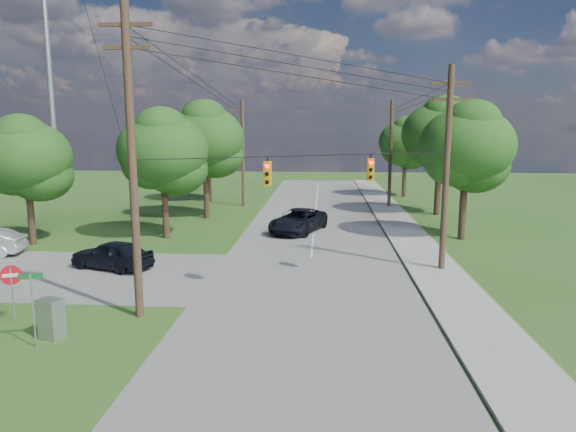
# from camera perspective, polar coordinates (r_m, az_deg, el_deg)

# --- Properties ---
(ground) EXTENTS (140.00, 140.00, 0.00)m
(ground) POSITION_cam_1_polar(r_m,az_deg,el_deg) (20.21, -3.89, -11.74)
(ground) COLOR #2E551C
(ground) RESTS_ON ground
(main_road) EXTENTS (10.00, 100.00, 0.03)m
(main_road) POSITION_cam_1_polar(r_m,az_deg,el_deg) (24.76, 2.32, -7.61)
(main_road) COLOR gray
(main_road) RESTS_ON ground
(sidewalk_east) EXTENTS (2.60, 100.00, 0.12)m
(sidewalk_east) POSITION_cam_1_polar(r_m,az_deg,el_deg) (25.48, 17.69, -7.47)
(sidewalk_east) COLOR #A8A69D
(sidewalk_east) RESTS_ON ground
(pole_sw) EXTENTS (2.00, 0.32, 12.00)m
(pole_sw) POSITION_cam_1_polar(r_m,az_deg,el_deg) (20.39, -16.94, 6.05)
(pole_sw) COLOR #503A29
(pole_sw) RESTS_ON ground
(pole_ne) EXTENTS (2.00, 0.32, 10.50)m
(pole_ne) POSITION_cam_1_polar(r_m,az_deg,el_deg) (27.43, 17.20, 5.27)
(pole_ne) COLOR #503A29
(pole_ne) RESTS_ON ground
(pole_north_e) EXTENTS (2.00, 0.32, 10.00)m
(pole_north_e) POSITION_cam_1_polar(r_m,az_deg,el_deg) (49.09, 11.33, 6.88)
(pole_north_e) COLOR #503A29
(pole_north_e) RESTS_ON ground
(pole_north_w) EXTENTS (2.00, 0.32, 10.00)m
(pole_north_w) POSITION_cam_1_polar(r_m,az_deg,el_deg) (49.28, -5.04, 7.04)
(pole_north_w) COLOR #503A29
(pole_north_w) RESTS_ON ground
(power_lines) EXTENTS (13.93, 29.62, 4.93)m
(power_lines) POSITION_cam_1_polar(r_m,az_deg,el_deg) (30.25, 1.82, 13.05)
(power_lines) COLOR black
(power_lines) RESTS_ON ground
(traffic_signals) EXTENTS (4.91, 3.27, 1.05)m
(traffic_signals) POSITION_cam_1_polar(r_m,az_deg,el_deg) (23.14, 3.75, 5.01)
(traffic_signals) COLOR #CD940C
(traffic_signals) RESTS_ON ground
(radio_mast) EXTENTS (0.70, 0.70, 45.00)m
(radio_mast) POSITION_cam_1_polar(r_m,az_deg,el_deg) (74.86, -25.46, 20.45)
(radio_mast) COLOR #989A9D
(radio_mast) RESTS_ON ground
(tree_w_near) EXTENTS (6.00, 6.00, 8.40)m
(tree_w_near) POSITION_cam_1_polar(r_m,az_deg,el_deg) (35.30, -13.72, 7.06)
(tree_w_near) COLOR #483224
(tree_w_near) RESTS_ON ground
(tree_w_mid) EXTENTS (6.40, 6.40, 9.22)m
(tree_w_mid) POSITION_cam_1_polar(r_m,az_deg,el_deg) (42.74, -9.21, 8.50)
(tree_w_mid) COLOR #483224
(tree_w_mid) RESTS_ON ground
(tree_w_far) EXTENTS (6.00, 6.00, 8.73)m
(tree_w_far) POSITION_cam_1_polar(r_m,az_deg,el_deg) (52.93, -8.88, 8.36)
(tree_w_far) COLOR #483224
(tree_w_far) RESTS_ON ground
(tree_e_near) EXTENTS (6.20, 6.20, 8.81)m
(tree_e_near) POSITION_cam_1_polar(r_m,az_deg,el_deg) (35.90, 19.21, 7.36)
(tree_e_near) COLOR #483224
(tree_e_near) RESTS_ON ground
(tree_e_mid) EXTENTS (6.60, 6.60, 9.64)m
(tree_e_mid) POSITION_cam_1_polar(r_m,az_deg,el_deg) (45.72, 16.58, 8.71)
(tree_e_mid) COLOR #483224
(tree_e_mid) RESTS_ON ground
(tree_e_far) EXTENTS (5.80, 5.80, 8.32)m
(tree_e_far) POSITION_cam_1_polar(r_m,az_deg,el_deg) (57.34, 12.93, 7.99)
(tree_e_far) COLOR #483224
(tree_e_far) RESTS_ON ground
(tree_cross_n) EXTENTS (5.60, 5.60, 7.91)m
(tree_cross_n) POSITION_cam_1_polar(r_m,az_deg,el_deg) (36.32, -27.10, 5.82)
(tree_cross_n) COLOR #483224
(tree_cross_n) RESTS_ON ground
(car_cross_dark) EXTENTS (4.88, 3.22, 1.54)m
(car_cross_dark) POSITION_cam_1_polar(r_m,az_deg,el_deg) (28.76, -18.97, -4.06)
(car_cross_dark) COLOR black
(car_cross_dark) RESTS_ON cross_road
(car_main_north) EXTENTS (4.54, 6.47, 1.64)m
(car_main_north) POSITION_cam_1_polar(r_m,az_deg,el_deg) (36.84, 1.15, -0.52)
(car_main_north) COLOR black
(car_main_north) RESTS_ON main_road
(control_cabinet) EXTENTS (0.96, 0.83, 1.45)m
(control_cabinet) POSITION_cam_1_polar(r_m,az_deg,el_deg) (20.33, -24.81, -10.33)
(control_cabinet) COLOR #989A9D
(control_cabinet) RESTS_ON ground
(do_not_enter_sign) EXTENTS (0.71, 0.34, 2.30)m
(do_not_enter_sign) POSITION_cam_1_polar(r_m,az_deg,el_deg) (22.16, -28.38, -6.39)
(do_not_enter_sign) COLOR #989A9D
(do_not_enter_sign) RESTS_ON ground
(street_name_sign) EXTENTS (0.77, 0.22, 2.62)m
(street_name_sign) POSITION_cam_1_polar(r_m,az_deg,el_deg) (19.46, -26.53, -8.40)
(street_name_sign) COLOR #989A9D
(street_name_sign) RESTS_ON ground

